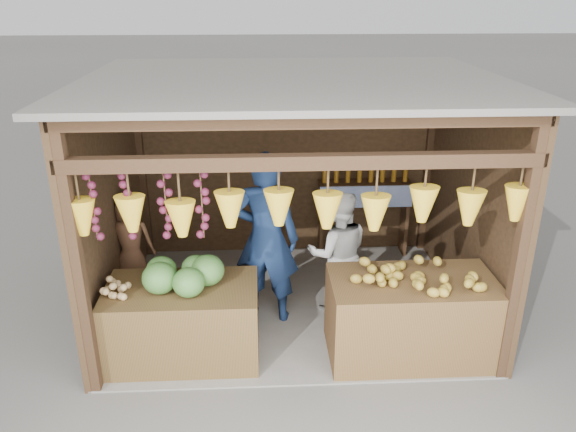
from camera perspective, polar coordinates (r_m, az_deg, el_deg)
The scene contains 12 objects.
ground at distance 6.79m, azimuth 0.47°, elevation -8.88°, with size 80.00×80.00×0.00m, color #514F49.
stall_structure at distance 6.05m, azimuth 0.23°, elevation 4.50°, with size 4.30×3.30×2.66m.
back_shelf at distance 7.69m, azimuth 7.76°, elevation 2.00°, with size 1.25×0.32×1.32m.
counter_left at distance 5.81m, azimuth -10.56°, elevation -10.57°, with size 1.49×0.85×0.80m, color #463017.
counter_right at distance 5.85m, azimuth 12.31°, elevation -10.08°, with size 1.63×0.85×0.86m, color #4F331A.
stool at distance 6.91m, azimuth -15.09°, elevation -7.64°, with size 0.33×0.33×0.31m, color black.
man_standing at distance 6.09m, azimuth -2.23°, elevation -2.33°, with size 0.72×0.47×1.96m, color #122345.
woman_standing at distance 6.34m, azimuth 5.12°, elevation -3.81°, with size 0.71×0.56×1.47m, color silver.
vendor_seated at distance 6.60m, azimuth -15.69°, elevation -2.44°, with size 0.52×0.34×1.07m, color brown.
melon_pile at distance 5.55m, azimuth -10.93°, elevation -5.60°, with size 1.00×0.50×0.32m, color #215216, non-canonical shape.
tanfruit_pile at distance 5.65m, azimuth -17.23°, elevation -6.85°, with size 0.34×0.40×0.13m, color #A57D4C, non-canonical shape.
mango_pile at distance 5.54m, azimuth 12.88°, elevation -5.61°, with size 1.40×0.64×0.22m, color #C25D19, non-canonical shape.
Camera 1 is at (-0.36, -5.79, 3.52)m, focal length 35.00 mm.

